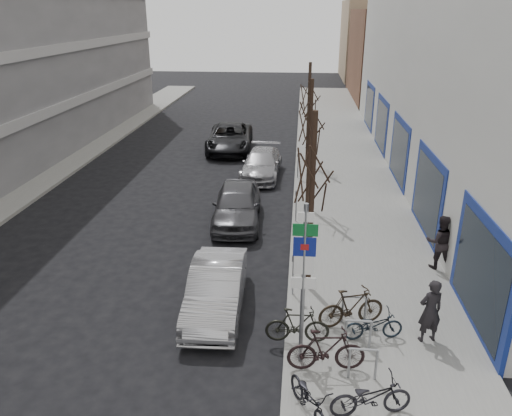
% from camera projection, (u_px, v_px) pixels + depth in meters
% --- Properties ---
extents(ground, '(120.00, 120.00, 0.00)m').
position_uv_depth(ground, '(202.00, 360.00, 12.23)').
color(ground, black).
rests_on(ground, ground).
extents(sidewalk_east, '(5.00, 70.00, 0.15)m').
position_uv_depth(sidewalk_east, '(352.00, 211.00, 21.07)').
color(sidewalk_east, slate).
rests_on(sidewalk_east, ground).
extents(sidewalk_west, '(3.00, 70.00, 0.15)m').
position_uv_depth(sidewalk_west, '(3.00, 199.00, 22.38)').
color(sidewalk_west, slate).
rests_on(sidewalk_west, ground).
extents(brick_building_far, '(12.00, 14.00, 8.00)m').
position_uv_depth(brick_building_far, '(419.00, 55.00, 46.64)').
color(brick_building_far, brown).
rests_on(brick_building_far, ground).
extents(tan_building_far, '(13.00, 12.00, 9.00)m').
position_uv_depth(tan_building_far, '(397.00, 40.00, 60.28)').
color(tan_building_far, '#937A5B').
rests_on(tan_building_far, ground).
extents(highway_sign_pole, '(0.55, 0.10, 4.20)m').
position_uv_depth(highway_sign_pole, '(303.00, 276.00, 11.11)').
color(highway_sign_pole, gray).
rests_on(highway_sign_pole, ground).
extents(bike_rack, '(0.66, 2.26, 0.83)m').
position_uv_depth(bike_rack, '(358.00, 331.00, 12.22)').
color(bike_rack, gray).
rests_on(bike_rack, sidewalk_east).
extents(tree_near, '(1.80, 1.80, 5.50)m').
position_uv_depth(tree_near, '(313.00, 161.00, 13.73)').
color(tree_near, black).
rests_on(tree_near, ground).
extents(tree_mid, '(1.80, 1.80, 5.50)m').
position_uv_depth(tree_mid, '(311.00, 115.00, 19.74)').
color(tree_mid, black).
rests_on(tree_mid, ground).
extents(tree_far, '(1.80, 1.80, 5.50)m').
position_uv_depth(tree_far, '(309.00, 90.00, 25.75)').
color(tree_far, black).
rests_on(tree_far, ground).
extents(meter_front, '(0.10, 0.08, 1.27)m').
position_uv_depth(meter_front, '(293.00, 271.00, 14.48)').
color(meter_front, gray).
rests_on(meter_front, sidewalk_east).
extents(meter_mid, '(0.10, 0.08, 1.27)m').
position_uv_depth(meter_mid, '(296.00, 203.00, 19.57)').
color(meter_mid, gray).
rests_on(meter_mid, sidewalk_east).
extents(meter_back, '(0.10, 0.08, 1.27)m').
position_uv_depth(meter_back, '(298.00, 163.00, 24.66)').
color(meter_back, gray).
rests_on(meter_back, sidewalk_east).
extents(bike_near_left, '(1.18, 1.69, 1.00)m').
position_uv_depth(bike_near_left, '(309.00, 396.00, 10.18)').
color(bike_near_left, black).
rests_on(bike_near_left, sidewalk_east).
extents(bike_near_right, '(1.88, 0.73, 1.11)m').
position_uv_depth(bike_near_right, '(326.00, 350.00, 11.47)').
color(bike_near_right, black).
rests_on(bike_near_right, sidewalk_east).
extents(bike_mid_curb, '(1.59, 0.74, 0.93)m').
position_uv_depth(bike_mid_curb, '(374.00, 323.00, 12.60)').
color(bike_mid_curb, black).
rests_on(bike_mid_curb, sidewalk_east).
extents(bike_mid_inner, '(1.65, 0.55, 0.99)m').
position_uv_depth(bike_mid_inner, '(297.00, 325.00, 12.47)').
color(bike_mid_inner, black).
rests_on(bike_mid_inner, sidewalk_east).
extents(bike_far_curb, '(1.81, 0.90, 1.06)m').
position_uv_depth(bike_far_curb, '(371.00, 394.00, 10.19)').
color(bike_far_curb, black).
rests_on(bike_far_curb, sidewalk_east).
extents(bike_far_inner, '(1.93, 1.11, 1.12)m').
position_uv_depth(bike_far_inner, '(351.00, 307.00, 13.12)').
color(bike_far_inner, black).
rests_on(bike_far_inner, sidewalk_east).
extents(parked_car_front, '(1.61, 4.24, 1.38)m').
position_uv_depth(parked_car_front, '(216.00, 289.00, 14.00)').
color(parked_car_front, '#ABABB0').
rests_on(parked_car_front, ground).
extents(parked_car_mid, '(2.10, 4.65, 1.55)m').
position_uv_depth(parked_car_mid, '(237.00, 204.00, 19.83)').
color(parked_car_mid, '#45454A').
rests_on(parked_car_mid, ground).
extents(parked_car_back, '(2.01, 4.64, 1.33)m').
position_uv_depth(parked_car_back, '(261.00, 164.00, 25.39)').
color(parked_car_back, '#939297').
rests_on(parked_car_back, ground).
extents(lane_car, '(2.91, 5.74, 1.56)m').
position_uv_depth(lane_car, '(230.00, 138.00, 30.10)').
color(lane_car, black).
rests_on(lane_car, ground).
extents(pedestrian_near, '(0.72, 0.58, 1.73)m').
position_uv_depth(pedestrian_near, '(430.00, 311.00, 12.40)').
color(pedestrian_near, black).
rests_on(pedestrian_near, sidewalk_east).
extents(pedestrian_far, '(0.71, 0.51, 1.84)m').
position_uv_depth(pedestrian_far, '(440.00, 242.00, 15.97)').
color(pedestrian_far, black).
rests_on(pedestrian_far, sidewalk_east).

